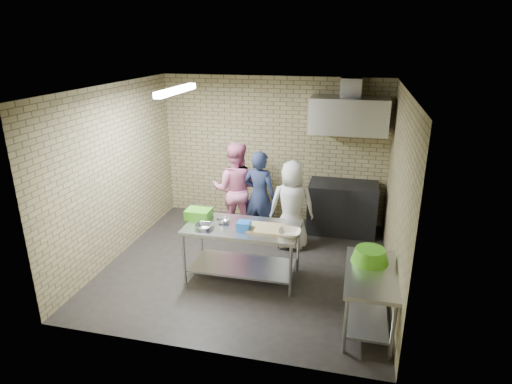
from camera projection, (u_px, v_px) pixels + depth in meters
floor at (247, 265)px, 6.73m from camera, size 4.20×4.20×0.00m
ceiling at (245, 88)px, 5.82m from camera, size 4.20×4.20×0.00m
back_wall at (273, 150)px, 8.10m from camera, size 4.20×0.06×2.70m
front_wall at (197, 243)px, 4.44m from camera, size 4.20×0.06×2.70m
left_wall at (115, 173)px, 6.73m from camera, size 0.06×4.00×2.70m
right_wall at (397, 194)px, 5.82m from camera, size 0.06×4.00×2.70m
prep_table at (243, 252)px, 6.28m from camera, size 1.62×0.81×0.81m
side_counter at (369, 299)px, 5.20m from camera, size 0.60×1.20×0.75m
stove at (342, 208)px, 7.79m from camera, size 1.20×0.70×0.90m
range_hood at (349, 115)px, 7.28m from camera, size 1.30×0.60×0.60m
hood_duct at (351, 87)px, 7.27m from camera, size 0.35×0.30×0.30m
wall_shelf at (366, 125)px, 7.45m from camera, size 0.80×0.20×0.04m
fluorescent_fixture at (176, 90)px, 6.06m from camera, size 0.10×1.25×0.08m
green_crate at (199, 214)px, 6.38m from camera, size 0.36×0.27×0.14m
blue_tub at (244, 226)px, 6.02m from camera, size 0.18×0.18×0.12m
cutting_board at (266, 228)px, 6.05m from camera, size 0.50×0.38×0.03m
mixing_bowl_a at (204, 227)px, 6.06m from camera, size 0.26×0.26×0.06m
mixing_bowl_b at (223, 221)px, 6.25m from camera, size 0.20×0.20×0.06m
ceramic_bowl at (289, 233)px, 5.84m from camera, size 0.32×0.32×0.08m
green_basin at (370, 255)px, 5.28m from camera, size 0.46×0.46×0.17m
bottle_green at (376, 120)px, 7.39m from camera, size 0.06×0.06×0.15m
man_navy at (259, 196)px, 7.34m from camera, size 0.63×0.47×1.59m
woman_pink at (235, 189)px, 7.58m from camera, size 0.89×0.74×1.67m
woman_white at (292, 205)px, 7.09m from camera, size 0.80×0.59×1.49m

